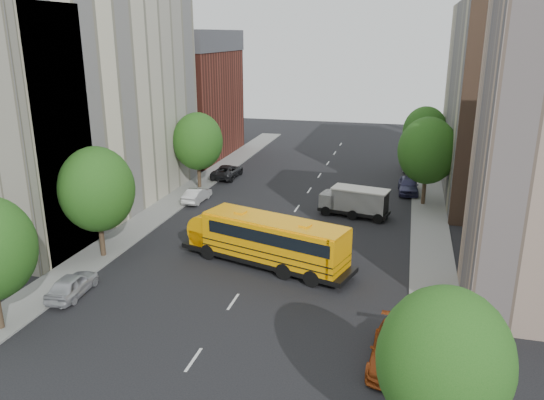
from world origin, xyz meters
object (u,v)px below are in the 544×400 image
at_px(street_tree_4, 427,151).
at_px(parked_car_5, 409,163).
at_px(street_tree_3, 444,362).
at_px(street_tree_5, 425,132).
at_px(parked_car_3, 393,350).
at_px(parked_car_4, 408,185).
at_px(parked_car_2, 227,171).
at_px(safari_truck, 355,201).
at_px(street_tree_2, 198,141).
at_px(parked_car_0, 72,285).
at_px(school_bus, 264,238).
at_px(parked_car_1, 197,195).
at_px(street_tree_1, 97,189).

height_order(street_tree_4, parked_car_5, street_tree_4).
distance_m(street_tree_3, street_tree_5, 44.00).
distance_m(street_tree_4, parked_car_5, 14.03).
bearing_deg(parked_car_3, parked_car_4, 93.42).
bearing_deg(parked_car_2, safari_truck, 147.83).
xyz_separation_m(street_tree_2, street_tree_5, (22.00, 12.00, -0.12)).
height_order(parked_car_0, parked_car_4, parked_car_4).
xyz_separation_m(school_bus, parked_car_4, (9.24, 20.01, -1.16)).
distance_m(school_bus, parked_car_4, 22.07).
xyz_separation_m(street_tree_2, parked_car_2, (1.40, 4.59, -4.11)).
bearing_deg(parked_car_1, parked_car_2, -87.10).
height_order(street_tree_2, street_tree_5, street_tree_2).
bearing_deg(parked_car_0, parked_car_1, -94.61).
height_order(parked_car_1, parked_car_3, parked_car_3).
bearing_deg(school_bus, street_tree_3, -38.73).
bearing_deg(school_bus, parked_car_2, 132.18).
distance_m(street_tree_2, safari_truck, 17.28).
bearing_deg(street_tree_4, parked_car_2, 167.45).
xyz_separation_m(street_tree_1, school_bus, (11.36, 1.54, -3.00)).
distance_m(street_tree_4, parked_car_2, 21.55).
bearing_deg(parked_car_3, parked_car_5, 93.57).
bearing_deg(parked_car_0, street_tree_2, -90.90).
bearing_deg(parked_car_4, street_tree_1, -136.74).
bearing_deg(street_tree_5, street_tree_1, -126.25).
distance_m(street_tree_2, school_bus, 20.20).
height_order(street_tree_1, parked_car_2, street_tree_1).
height_order(street_tree_4, parked_car_4, street_tree_4).
xyz_separation_m(parked_car_2, parked_car_3, (18.89, -30.42, 0.01)).
height_order(parked_car_0, parked_car_2, parked_car_2).
xyz_separation_m(safari_truck, parked_car_5, (4.37, 18.07, -0.60)).
bearing_deg(safari_truck, street_tree_2, 174.70).
relative_size(street_tree_1, safari_truck, 1.27).
xyz_separation_m(street_tree_3, parked_car_5, (-1.40, 45.27, -3.71)).
distance_m(street_tree_3, parked_car_2, 42.15).
xyz_separation_m(street_tree_2, parked_car_1, (1.51, -4.35, -4.17)).
bearing_deg(street_tree_4, parked_car_3, -93.79).
height_order(street_tree_3, street_tree_5, street_tree_5).
relative_size(street_tree_2, parked_car_4, 1.65).
relative_size(street_tree_1, parked_car_0, 1.94).
relative_size(street_tree_2, safari_truck, 1.24).
distance_m(street_tree_3, parked_car_4, 35.77).
xyz_separation_m(street_tree_1, street_tree_5, (22.00, 30.00, -0.25)).
bearing_deg(parked_car_1, parked_car_3, 133.37).
bearing_deg(school_bus, safari_truck, 84.16).
height_order(street_tree_5, safari_truck, street_tree_5).
bearing_deg(street_tree_3, safari_truck, 101.98).
xyz_separation_m(street_tree_2, parked_car_5, (20.60, 13.27, -4.08)).
height_order(street_tree_3, street_tree_4, street_tree_4).
xyz_separation_m(parked_car_3, parked_car_4, (0.31, 29.39, 0.07)).
distance_m(street_tree_4, parked_car_3, 26.26).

